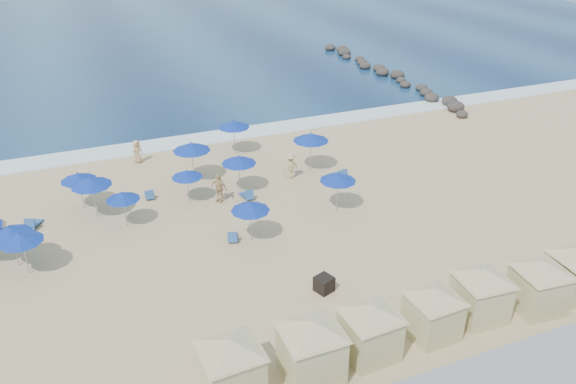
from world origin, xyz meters
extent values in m
plane|color=tan|center=(0.00, 0.00, 0.00)|extent=(160.00, 160.00, 0.00)
cube|color=#0E2750|center=(0.00, 55.00, 0.03)|extent=(160.00, 80.00, 0.06)
cube|color=white|center=(0.00, 15.50, 0.04)|extent=(160.00, 2.50, 0.08)
ellipsoid|color=#292422|center=(23.40, 12.00, 0.28)|extent=(1.00, 1.00, 0.65)
ellipsoid|color=#292422|center=(23.88, 13.50, 0.41)|extent=(1.48, 1.48, 0.96)
ellipsoid|color=#292422|center=(24.36, 15.00, 0.39)|extent=(1.40, 1.40, 0.91)
ellipsoid|color=#292422|center=(23.52, 16.50, 0.36)|extent=(1.32, 1.32, 0.86)
ellipsoid|color=#292422|center=(24.00, 18.00, 0.34)|extent=(1.24, 1.24, 0.81)
ellipsoid|color=#292422|center=(24.48, 19.50, 0.32)|extent=(1.16, 1.16, 0.75)
ellipsoid|color=#292422|center=(23.64, 21.00, 0.30)|extent=(1.08, 1.08, 0.70)
ellipsoid|color=#292422|center=(24.12, 22.50, 0.28)|extent=(1.00, 1.00, 0.65)
ellipsoid|color=#292422|center=(24.60, 24.00, 0.41)|extent=(1.48, 1.48, 0.96)
ellipsoid|color=#292422|center=(23.76, 25.50, 0.39)|extent=(1.40, 1.40, 0.91)
ellipsoid|color=#292422|center=(24.24, 27.00, 0.36)|extent=(1.32, 1.32, 0.86)
ellipsoid|color=#292422|center=(23.40, 28.50, 0.34)|extent=(1.24, 1.24, 0.81)
ellipsoid|color=#292422|center=(23.88, 30.00, 0.32)|extent=(1.16, 1.16, 0.75)
ellipsoid|color=#292422|center=(24.36, 31.50, 0.30)|extent=(1.08, 1.08, 0.70)
ellipsoid|color=#292422|center=(23.52, 33.00, 0.28)|extent=(1.00, 1.00, 0.65)
ellipsoid|color=#292422|center=(24.00, 34.50, 0.41)|extent=(1.48, 1.48, 0.96)
ellipsoid|color=#292422|center=(24.48, 36.00, 0.39)|extent=(1.40, 1.40, 0.91)
ellipsoid|color=#292422|center=(23.64, 37.50, 0.36)|extent=(1.32, 1.32, 0.86)
cube|color=black|center=(2.50, -4.94, 0.38)|extent=(0.96, 0.96, 0.75)
cube|color=#CABE8A|center=(-3.25, -9.16, 1.01)|extent=(2.12, 2.12, 2.02)
cube|color=tan|center=(-3.25, -9.16, 2.02)|extent=(2.23, 2.23, 0.08)
pyramid|color=tan|center=(-3.25, -9.16, 2.52)|extent=(4.42, 4.42, 0.50)
cube|color=#CABE8A|center=(-0.22, -9.43, 1.04)|extent=(2.09, 2.09, 2.09)
cube|color=tan|center=(-0.22, -9.43, 2.09)|extent=(2.20, 2.20, 0.08)
pyramid|color=tan|center=(-0.22, -9.43, 2.61)|extent=(4.57, 4.57, 0.52)
cube|color=#CABE8A|center=(2.36, -9.31, 0.97)|extent=(2.05, 2.05, 1.95)
cube|color=tan|center=(2.36, -9.31, 1.95)|extent=(2.15, 2.15, 0.08)
pyramid|color=tan|center=(2.36, -9.31, 2.43)|extent=(4.26, 4.26, 0.49)
cube|color=#CABE8A|center=(5.33, -9.29, 0.93)|extent=(1.95, 1.95, 1.86)
cube|color=tan|center=(5.33, -9.29, 1.86)|extent=(2.05, 2.05, 0.07)
pyramid|color=tan|center=(5.33, -9.29, 2.33)|extent=(4.08, 4.08, 0.47)
cube|color=#CABE8A|center=(7.90, -9.11, 0.98)|extent=(2.10, 2.10, 1.96)
cube|color=tan|center=(7.90, -9.11, 1.96)|extent=(2.21, 2.21, 0.08)
pyramid|color=tan|center=(7.90, -9.11, 2.44)|extent=(4.27, 4.27, 0.49)
cube|color=#CABE8A|center=(10.63, -9.61, 0.98)|extent=(2.13, 2.13, 1.96)
cube|color=tan|center=(10.63, -9.61, 1.96)|extent=(2.24, 2.24, 0.08)
pyramid|color=tan|center=(10.63, -9.61, 2.45)|extent=(4.28, 4.28, 0.49)
cube|color=#CABE8A|center=(12.90, -9.41, 0.99)|extent=(2.07, 2.07, 1.98)
cylinder|color=#A5A8AD|center=(-6.60, 6.25, 1.03)|extent=(0.05, 0.05, 2.07)
cone|color=navy|center=(-6.60, 6.25, 2.26)|extent=(2.29, 2.29, 0.49)
sphere|color=navy|center=(-6.60, 6.25, 2.56)|extent=(0.09, 0.09, 0.09)
cylinder|color=#A5A8AD|center=(-5.14, 4.61, 0.84)|extent=(0.04, 0.04, 1.68)
cone|color=navy|center=(-5.14, 4.61, 1.84)|extent=(1.86, 1.86, 0.40)
sphere|color=navy|center=(-5.14, 4.61, 2.08)|extent=(0.07, 0.07, 0.07)
cylinder|color=#A5A8AD|center=(-7.21, 7.65, 0.93)|extent=(0.05, 0.05, 1.86)
cone|color=navy|center=(-7.21, 7.65, 2.03)|extent=(2.05, 2.05, 0.44)
sphere|color=navy|center=(-7.21, 7.65, 2.30)|extent=(0.08, 0.08, 0.08)
cylinder|color=#A5A8AD|center=(-1.25, 6.05, 0.84)|extent=(0.04, 0.04, 1.68)
cone|color=navy|center=(-1.25, 6.05, 1.84)|extent=(1.86, 1.86, 0.40)
sphere|color=navy|center=(-1.25, 6.05, 2.08)|extent=(0.07, 0.07, 0.07)
cylinder|color=#A5A8AD|center=(0.80, 0.50, 0.93)|extent=(0.05, 0.05, 1.87)
cone|color=navy|center=(0.80, 0.50, 2.04)|extent=(2.06, 2.06, 0.44)
sphere|color=navy|center=(0.80, 0.50, 2.31)|extent=(0.08, 0.08, 0.08)
cylinder|color=#A5A8AD|center=(-0.28, 8.75, 1.09)|extent=(0.06, 0.06, 2.17)
cone|color=navy|center=(-0.28, 8.75, 2.38)|extent=(2.40, 2.40, 0.52)
sphere|color=navy|center=(-0.28, 8.75, 2.69)|extent=(0.09, 0.09, 0.09)
cylinder|color=#A5A8AD|center=(2.01, 6.19, 0.98)|extent=(0.05, 0.05, 1.96)
cone|color=navy|center=(2.01, 6.19, 2.14)|extent=(2.16, 2.16, 0.46)
sphere|color=navy|center=(2.01, 6.19, 2.42)|extent=(0.08, 0.08, 0.08)
cylinder|color=#A5A8AD|center=(3.52, 12.01, 1.02)|extent=(0.05, 0.05, 2.04)
cone|color=navy|center=(3.52, 12.01, 2.23)|extent=(2.26, 2.26, 0.48)
sphere|color=navy|center=(3.52, 12.01, 2.52)|extent=(0.09, 0.09, 0.09)
cylinder|color=#A5A8AD|center=(7.38, 7.41, 1.08)|extent=(0.06, 0.06, 2.16)
cone|color=navy|center=(7.38, 7.41, 2.36)|extent=(2.39, 2.39, 0.51)
sphere|color=navy|center=(7.38, 7.41, 2.67)|extent=(0.09, 0.09, 0.09)
cylinder|color=#A5A8AD|center=(6.55, 1.80, 0.96)|extent=(0.05, 0.05, 1.92)
cone|color=navy|center=(6.55, 1.80, 2.10)|extent=(2.13, 2.13, 0.46)
sphere|color=navy|center=(6.55, 1.80, 2.38)|extent=(0.08, 0.08, 0.08)
cylinder|color=#A5A8AD|center=(-10.20, 1.77, 0.94)|extent=(0.05, 0.05, 1.87)
cone|color=navy|center=(-10.20, 1.77, 2.04)|extent=(2.07, 2.07, 0.44)
sphere|color=navy|center=(-10.20, 1.77, 2.32)|extent=(0.08, 0.08, 0.08)
cylinder|color=#A5A8AD|center=(-10.68, 2.70, 0.92)|extent=(0.05, 0.05, 1.83)
cone|color=navy|center=(-10.68, 2.70, 2.00)|extent=(2.03, 2.03, 0.43)
sphere|color=navy|center=(-10.68, 2.70, 2.27)|extent=(0.08, 0.08, 0.08)
cube|color=#274E8F|center=(-9.94, 6.51, 0.17)|extent=(1.00, 1.36, 0.34)
cube|color=#274E8F|center=(-10.13, 6.03, 0.41)|extent=(0.66, 0.53, 0.60)
cube|color=#274E8F|center=(-3.38, 7.58, 0.15)|extent=(0.61, 1.14, 0.30)
cube|color=#274E8F|center=(-3.42, 7.12, 0.37)|extent=(0.54, 0.34, 0.53)
cube|color=#274E8F|center=(-0.08, 1.03, 0.15)|extent=(0.80, 1.19, 0.30)
cube|color=#274E8F|center=(-0.21, 0.59, 0.37)|extent=(0.58, 0.43, 0.53)
cube|color=#274E8F|center=(2.10, 5.26, 0.16)|extent=(0.66, 1.24, 0.33)
cube|color=#274E8F|center=(2.13, 4.76, 0.40)|extent=(0.59, 0.37, 0.58)
cube|color=#274E8F|center=(8.68, 5.64, 0.17)|extent=(0.66, 1.28, 0.34)
cube|color=#274E8F|center=(8.71, 5.12, 0.42)|extent=(0.61, 0.38, 0.61)
imported|color=tan|center=(0.45, 5.38, 0.92)|extent=(1.03, 1.12, 1.84)
imported|color=tan|center=(5.64, 6.69, 0.87)|extent=(1.24, 0.89, 1.73)
imported|color=tan|center=(-3.18, 13.00, 0.83)|extent=(0.96, 0.90, 1.65)
camera|label=1|loc=(-7.04, -23.80, 16.11)|focal=35.00mm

